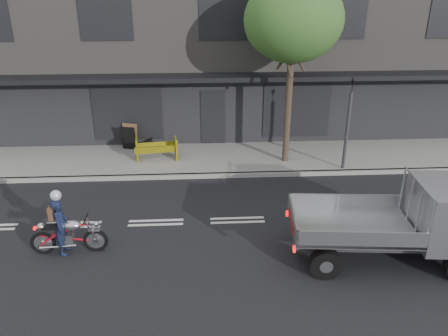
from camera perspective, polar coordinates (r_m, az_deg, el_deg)
ground at (r=13.01m, az=1.76°, el=-6.85°), size 80.00×80.00×0.00m
sidewalk at (r=17.20m, az=0.43°, el=1.27°), size 32.00×3.20×0.15m
kerb at (r=15.73m, az=0.80°, el=-0.92°), size 32.00×0.20×0.15m
building_main at (r=22.66m, az=-0.66°, el=16.93°), size 26.00×10.00×8.00m
street_tree at (r=15.78m, az=9.04°, el=18.49°), size 3.40×3.40×6.74m
traffic_light_pole at (r=16.22m, az=15.79°, el=4.91°), size 0.12×0.12×3.50m
motorcycle at (r=12.03m, az=-19.66°, el=-8.20°), size 1.98×0.57×1.02m
rider at (r=11.96m, az=-20.51°, el=-7.18°), size 0.38×0.57×1.54m
flatbed_ute at (r=11.88m, az=25.59°, el=-5.68°), size 4.85×2.32×2.18m
construction_barrier at (r=16.74m, az=-8.86°, el=2.26°), size 1.66×0.82×0.89m
sandwich_board at (r=18.11m, az=-12.35°, el=3.82°), size 0.73×0.59×1.00m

